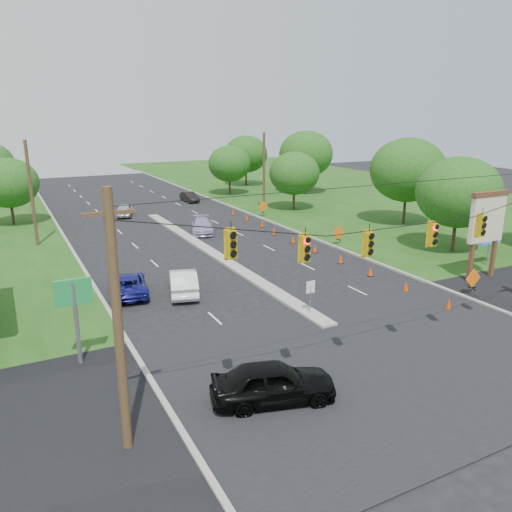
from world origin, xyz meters
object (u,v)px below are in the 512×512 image
white_sedan (183,281)px  blue_pickup (128,284)px  pylon_sign (487,222)px  black_sedan (273,382)px

white_sedan → blue_pickup: (-3.18, 1.37, -0.11)m
white_sedan → blue_pickup: 3.47m
white_sedan → blue_pickup: white_sedan is taller
pylon_sign → blue_pickup: 24.25m
black_sedan → white_sedan: bearing=11.2°
blue_pickup → black_sedan: bearing=108.3°
pylon_sign → blue_pickup: bearing=160.7°
pylon_sign → black_sedan: 21.85m
pylon_sign → white_sedan: pylon_sign is taller
blue_pickup → pylon_sign: bearing=170.6°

